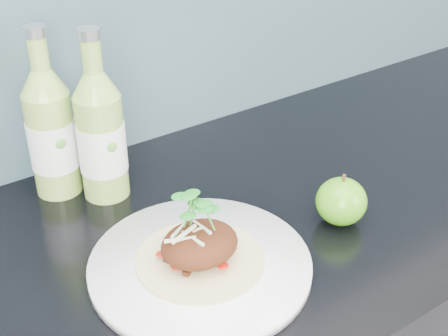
# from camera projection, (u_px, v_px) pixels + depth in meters

# --- Properties ---
(dinner_plate) EXTENTS (0.31, 0.31, 0.02)m
(dinner_plate) POSITION_uv_depth(u_px,v_px,m) (200.00, 265.00, 0.82)
(dinner_plate) COLOR white
(dinner_plate) RESTS_ON kitchen_counter
(pork_taco) EXTENTS (0.17, 0.17, 0.10)m
(pork_taco) POSITION_uv_depth(u_px,v_px,m) (200.00, 243.00, 0.80)
(pork_taco) COLOR tan
(pork_taco) RESTS_ON dinner_plate
(green_apple) EXTENTS (0.09, 0.09, 0.08)m
(green_apple) POSITION_uv_depth(u_px,v_px,m) (341.00, 201.00, 0.90)
(green_apple) COLOR #32840E
(green_apple) RESTS_ON kitchen_counter
(cider_bottle_left) EXTENTS (0.09, 0.09, 0.27)m
(cider_bottle_left) POSITION_uv_depth(u_px,v_px,m) (51.00, 133.00, 0.94)
(cider_bottle_left) COLOR #90B34A
(cider_bottle_left) RESTS_ON kitchen_counter
(cider_bottle_right) EXTENTS (0.08, 0.08, 0.27)m
(cider_bottle_right) POSITION_uv_depth(u_px,v_px,m) (101.00, 136.00, 0.93)
(cider_bottle_right) COLOR #87B049
(cider_bottle_right) RESTS_ON kitchen_counter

